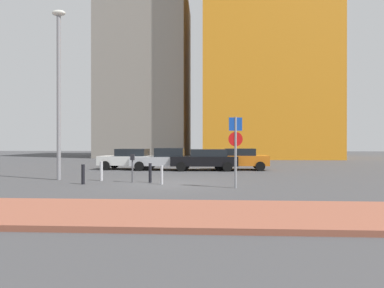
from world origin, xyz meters
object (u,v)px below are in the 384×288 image
(traffic_bollard_near, at_px, (150,173))
(traffic_bollard_mid, at_px, (101,171))
(parked_car_black, at_px, (205,159))
(street_lamp, at_px, (59,82))
(parked_car_white, at_px, (130,159))
(parked_car_orange, at_px, (239,159))
(traffic_bollard_edge, at_px, (162,175))
(parked_car_silver, at_px, (165,159))
(parking_sign_post, at_px, (236,143))
(parking_meter, at_px, (132,164))
(traffic_bollard_far, at_px, (83,174))

(traffic_bollard_near, distance_m, traffic_bollard_mid, 2.65)
(parked_car_black, distance_m, street_lamp, 10.49)
(street_lamp, bearing_deg, parked_car_white, 73.37)
(parked_car_orange, height_order, traffic_bollard_edge, parked_car_orange)
(traffic_bollard_edge, bearing_deg, parked_car_silver, 96.84)
(parked_car_black, bearing_deg, traffic_bollard_near, -110.12)
(parked_car_orange, bearing_deg, parked_car_silver, -175.87)
(parking_sign_post, bearing_deg, traffic_bollard_mid, 160.71)
(parked_car_black, distance_m, parking_meter, 7.73)
(parked_car_black, height_order, traffic_bollard_near, parked_car_black)
(parked_car_silver, bearing_deg, traffic_bollard_near, -87.77)
(parked_car_black, xyz_separation_m, traffic_bollard_mid, (-5.13, -6.34, -0.30))
(parking_sign_post, relative_size, traffic_bollard_mid, 3.10)
(parking_meter, distance_m, traffic_bollard_edge, 1.70)
(parking_sign_post, bearing_deg, parking_meter, 160.72)
(parked_car_white, xyz_separation_m, traffic_bollard_edge, (3.51, -8.12, -0.34))
(parked_car_orange, bearing_deg, parking_meter, -127.69)
(parked_car_orange, distance_m, parking_sign_post, 9.24)
(parking_sign_post, bearing_deg, parked_car_black, 98.97)
(parked_car_orange, height_order, traffic_bollard_far, parked_car_orange)
(parked_car_black, bearing_deg, parked_car_silver, 177.22)
(traffic_bollard_near, bearing_deg, parked_car_silver, 92.23)
(parked_car_silver, height_order, traffic_bollard_near, parked_car_silver)
(parked_car_orange, distance_m, traffic_bollard_far, 11.38)
(parked_car_white, distance_m, parked_car_black, 5.44)
(parking_sign_post, bearing_deg, parked_car_orange, 83.76)
(traffic_bollard_near, xyz_separation_m, traffic_bollard_mid, (-2.58, 0.61, 0.02))
(traffic_bollard_near, relative_size, traffic_bollard_mid, 0.96)
(parked_car_orange, distance_m, traffic_bollard_edge, 9.15)
(parking_meter, relative_size, traffic_bollard_far, 1.48)
(parked_car_black, relative_size, traffic_bollard_edge, 5.25)
(parking_meter, relative_size, traffic_bollard_mid, 1.40)
(parked_car_orange, relative_size, traffic_bollard_mid, 4.28)
(traffic_bollard_edge, bearing_deg, traffic_bollard_near, 135.84)
(traffic_bollard_far, bearing_deg, traffic_bollard_near, 14.65)
(parked_car_silver, distance_m, traffic_bollard_mid, 6.88)
(parked_car_white, xyz_separation_m, parked_car_orange, (7.77, -0.02, 0.01))
(parked_car_orange, xyz_separation_m, traffic_bollard_mid, (-7.48, -6.85, -0.31))
(parked_car_silver, xyz_separation_m, parked_car_black, (2.82, -0.14, 0.00))
(parked_car_black, bearing_deg, parked_car_orange, 12.25)
(parked_car_black, bearing_deg, parked_car_white, 174.35)
(parked_car_silver, xyz_separation_m, traffic_bollard_edge, (0.93, -7.72, -0.34))
(traffic_bollard_near, xyz_separation_m, traffic_bollard_edge, (0.65, -0.63, -0.03))
(parked_car_silver, bearing_deg, parked_car_white, 171.25)
(parked_car_black, distance_m, traffic_bollard_near, 7.41)
(street_lamp, distance_m, traffic_bollard_edge, 7.29)
(parked_car_silver, height_order, parking_meter, parked_car_silver)
(street_lamp, height_order, traffic_bollard_near, street_lamp)
(parked_car_orange, xyz_separation_m, street_lamp, (-9.76, -6.65, 4.19))
(street_lamp, distance_m, traffic_bollard_near, 6.68)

